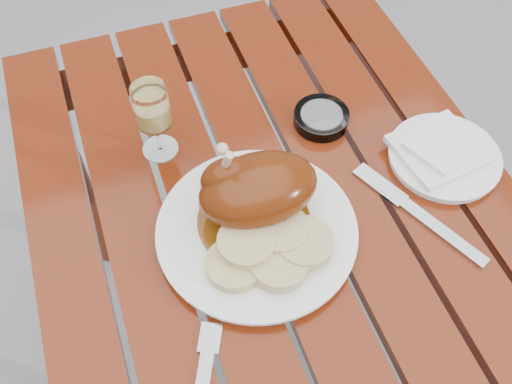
% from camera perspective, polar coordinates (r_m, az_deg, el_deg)
% --- Properties ---
extents(ground, '(60.00, 60.00, 0.00)m').
position_cam_1_polar(ground, '(1.60, 2.30, -18.65)').
color(ground, slate).
rests_on(ground, ground).
extents(table, '(0.80, 1.20, 0.75)m').
position_cam_1_polar(table, '(1.25, 2.88, -13.69)').
color(table, maroon).
rests_on(table, ground).
extents(dinner_plate, '(0.41, 0.41, 0.02)m').
position_cam_1_polar(dinner_plate, '(0.91, 0.08, -3.98)').
color(dinner_plate, white).
rests_on(dinner_plate, table).
extents(roast_duck, '(0.20, 0.18, 0.14)m').
position_cam_1_polar(roast_duck, '(0.88, -0.22, 0.31)').
color(roast_duck, '#61330B').
rests_on(roast_duck, dinner_plate).
extents(bread_dumplings, '(0.20, 0.14, 0.04)m').
position_cam_1_polar(bread_dumplings, '(0.86, 1.32, -5.66)').
color(bread_dumplings, '#D3BD80').
rests_on(bread_dumplings, dinner_plate).
extents(wine_glass, '(0.08, 0.08, 0.15)m').
position_cam_1_polar(wine_glass, '(0.98, -10.11, 6.99)').
color(wine_glass, '#EBCD6B').
rests_on(wine_glass, table).
extents(side_plate, '(0.24, 0.24, 0.02)m').
position_cam_1_polar(side_plate, '(1.05, 18.29, 3.33)').
color(side_plate, white).
rests_on(side_plate, table).
extents(napkin, '(0.16, 0.15, 0.01)m').
position_cam_1_polar(napkin, '(1.04, 17.76, 4.08)').
color(napkin, white).
rests_on(napkin, side_plate).
extents(ashtray, '(0.12, 0.12, 0.03)m').
position_cam_1_polar(ashtray, '(1.06, 6.54, 7.37)').
color(ashtray, '#B2B7BC').
rests_on(ashtray, table).
extents(knife, '(0.11, 0.21, 0.01)m').
position_cam_1_polar(knife, '(0.97, 16.80, -2.77)').
color(knife, gray).
rests_on(knife, table).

